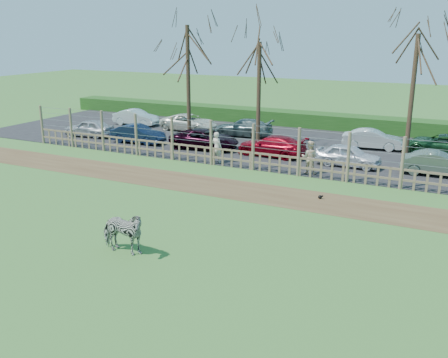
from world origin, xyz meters
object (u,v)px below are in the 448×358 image
at_px(car_0, 89,128).
at_px(car_1, 138,134).
at_px(tree_mid, 259,69).
at_px(car_8, 189,122).
at_px(visitor_b, 310,157).
at_px(car_5, 438,164).
at_px(zebra, 122,232).
at_px(visitor_a, 217,147).
at_px(car_3, 272,146).
at_px(car_9, 243,128).
at_px(tree_left, 188,56).
at_px(car_7, 136,117).
at_px(tree_right, 415,67).
at_px(car_11, 372,139).
at_px(car_12, 441,144).
at_px(car_2, 204,139).
at_px(car_4, 348,155).
at_px(crow, 320,197).

height_order(car_0, car_1, same).
height_order(tree_mid, car_8, tree_mid).
distance_m(visitor_b, car_8, 13.59).
bearing_deg(car_5, visitor_b, 110.19).
distance_m(zebra, car_5, 17.00).
xyz_separation_m(visitor_a, car_3, (2.20, 2.79, -0.26)).
bearing_deg(car_0, visitor_b, 74.78).
distance_m(car_8, car_9, 4.42).
relative_size(tree_left, visitor_a, 4.57).
bearing_deg(car_7, tree_right, -98.96).
relative_size(tree_left, zebra, 4.38).
bearing_deg(car_11, car_8, 82.12).
bearing_deg(car_11, car_0, 97.36).
relative_size(tree_mid, tree_right, 0.93).
bearing_deg(car_5, visitor_a, 99.83).
distance_m(tree_right, car_8, 16.28).
relative_size(zebra, car_5, 0.49).
distance_m(zebra, car_12, 21.42).
bearing_deg(car_2, car_7, 55.85).
xyz_separation_m(visitor_a, car_0, (-11.26, 2.43, -0.26)).
height_order(tree_right, zebra, tree_right).
xyz_separation_m(car_3, car_12, (8.94, 4.86, 0.00)).
relative_size(tree_mid, car_11, 1.87).
distance_m(visitor_b, car_1, 12.47).
relative_size(visitor_b, car_4, 0.49).
distance_m(car_5, car_12, 5.03).
relative_size(car_3, car_9, 1.00).
bearing_deg(car_5, car_4, 89.15).
distance_m(tree_right, car_7, 20.99).
xyz_separation_m(car_7, car_12, (22.11, 0.09, 0.00)).
relative_size(tree_left, tree_right, 1.07).
distance_m(car_9, car_12, 12.82).
xyz_separation_m(tree_left, tree_mid, (4.50, 1.00, -0.75)).
xyz_separation_m(car_0, car_7, (0.29, 5.13, 0.00)).
relative_size(tree_right, zebra, 4.09).
relative_size(tree_mid, visitor_a, 3.96).
bearing_deg(car_4, car_7, 76.16).
relative_size(visitor_b, car_2, 0.40).
bearing_deg(crow, tree_right, 74.85).
distance_m(tree_left, visitor_b, 11.25).
xyz_separation_m(tree_mid, visitor_a, (-0.41, -4.99, -3.96)).
distance_m(zebra, car_4, 15.02).
xyz_separation_m(tree_left, car_3, (6.29, -1.20, -4.98)).
distance_m(tree_right, zebra, 19.29).
xyz_separation_m(visitor_b, car_9, (-7.00, 7.29, -0.26)).
distance_m(tree_mid, tree_right, 9.02).
bearing_deg(tree_right, car_0, -171.59).
bearing_deg(tree_left, zebra, -67.24).
xyz_separation_m(tree_left, car_2, (1.85, -1.31, -4.98)).
bearing_deg(tree_mid, car_0, -167.65).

